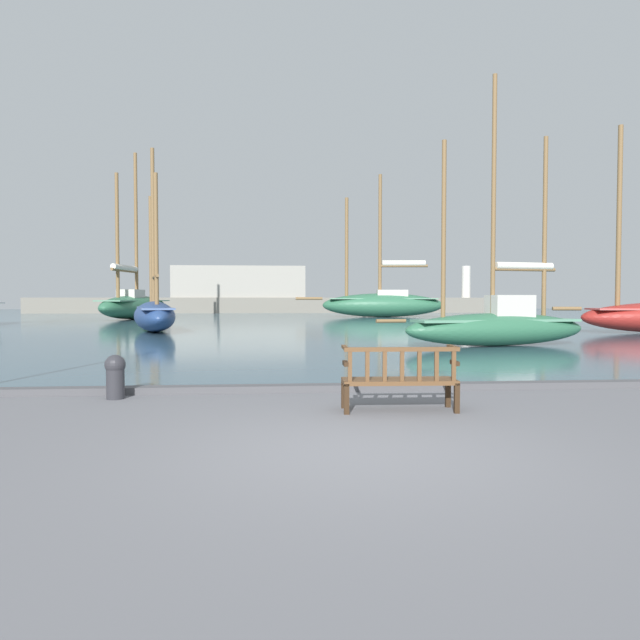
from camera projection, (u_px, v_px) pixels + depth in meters
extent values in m
plane|color=slate|center=(355.00, 451.00, 5.91)|extent=(160.00, 160.00, 0.00)
cube|color=#385666|center=(283.00, 317.00, 49.73)|extent=(100.00, 80.00, 0.08)
cube|color=#4C4C50|center=(323.00, 388.00, 9.75)|extent=(40.00, 0.30, 0.12)
cube|color=#322113|center=(344.00, 394.00, 8.25)|extent=(0.07, 0.07, 0.42)
cube|color=#322113|center=(448.00, 393.00, 8.32)|extent=(0.07, 0.07, 0.42)
cube|color=#322113|center=(347.00, 399.00, 7.80)|extent=(0.07, 0.07, 0.42)
cube|color=#322113|center=(457.00, 398.00, 7.87)|extent=(0.07, 0.07, 0.42)
cube|color=brown|center=(399.00, 381.00, 8.05)|extent=(1.62, 0.58, 0.06)
cube|color=brown|center=(402.00, 349.00, 7.82)|extent=(1.60, 0.11, 0.06)
cube|color=brown|center=(350.00, 367.00, 7.79)|extent=(0.06, 0.04, 0.41)
cube|color=brown|center=(367.00, 367.00, 7.80)|extent=(0.06, 0.04, 0.41)
cube|color=brown|center=(385.00, 366.00, 7.81)|extent=(0.06, 0.04, 0.41)
cube|color=brown|center=(402.00, 366.00, 7.83)|extent=(0.06, 0.04, 0.41)
cube|color=brown|center=(419.00, 366.00, 7.84)|extent=(0.06, 0.04, 0.41)
cube|color=brown|center=(437.00, 366.00, 7.85)|extent=(0.06, 0.04, 0.41)
cube|color=brown|center=(454.00, 366.00, 7.86)|extent=(0.06, 0.04, 0.41)
cube|color=#322113|center=(345.00, 363.00, 7.92)|extent=(0.07, 0.30, 0.06)
cube|color=brown|center=(345.00, 347.00, 8.00)|extent=(0.08, 0.47, 0.04)
cube|color=#322113|center=(455.00, 363.00, 7.99)|extent=(0.07, 0.30, 0.06)
cube|color=brown|center=(453.00, 347.00, 8.07)|extent=(0.08, 0.47, 0.04)
ellipsoid|color=#2D6647|center=(136.00, 307.00, 43.55)|extent=(4.33, 11.42, 1.79)
cube|color=#5B9375|center=(135.00, 301.00, 43.53)|extent=(3.48, 10.00, 0.08)
cube|color=beige|center=(131.00, 295.00, 42.68)|extent=(1.72, 2.24, 0.80)
cylinder|color=brown|center=(136.00, 227.00, 43.60)|extent=(0.26, 0.26, 11.24)
cylinder|color=brown|center=(125.00, 271.00, 41.57)|extent=(0.90, 4.30, 0.21)
cylinder|color=silver|center=(125.00, 268.00, 41.57)|extent=(1.03, 3.90, 0.41)
cylinder|color=brown|center=(151.00, 254.00, 46.72)|extent=(0.26, 0.26, 7.57)
cylinder|color=brown|center=(117.00, 237.00, 40.31)|extent=(0.26, 0.26, 8.99)
ellipsoid|color=#2D6647|center=(497.00, 329.00, 18.33)|extent=(6.48, 2.52, 1.05)
cube|color=#5B9375|center=(497.00, 320.00, 18.32)|extent=(5.67, 2.04, 0.08)
cube|color=beige|center=(510.00, 307.00, 18.42)|extent=(1.52, 1.03, 0.78)
cylinder|color=brown|center=(494.00, 198.00, 18.13)|extent=(0.14, 0.14, 7.76)
cylinder|color=brown|center=(524.00, 269.00, 18.51)|extent=(2.28, 0.51, 0.12)
cylinder|color=silver|center=(524.00, 266.00, 18.51)|extent=(2.07, 0.59, 0.23)
cylinder|color=brown|center=(444.00, 230.00, 17.73)|extent=(0.14, 0.14, 5.57)
cylinder|color=brown|center=(545.00, 228.00, 18.65)|extent=(0.14, 0.14, 5.95)
cylinder|color=brown|center=(391.00, 321.00, 17.39)|extent=(0.96, 0.28, 0.12)
ellipsoid|color=#2D6647|center=(383.00, 305.00, 48.08)|extent=(10.45, 3.91, 2.00)
cube|color=#5B9375|center=(383.00, 299.00, 48.06)|extent=(9.16, 3.06, 0.08)
cube|color=beige|center=(392.00, 294.00, 48.04)|extent=(2.68, 1.84, 0.70)
cylinder|color=brown|center=(380.00, 237.00, 47.88)|extent=(0.29, 0.29, 10.37)
cylinder|color=brown|center=(404.00, 266.00, 47.93)|extent=(4.01, 0.63, 0.23)
cylinder|color=silver|center=(404.00, 263.00, 47.92)|extent=(3.64, 0.82, 0.46)
cylinder|color=brown|center=(347.00, 248.00, 47.96)|extent=(0.29, 0.29, 8.44)
cylinder|color=brown|center=(309.00, 298.00, 48.18)|extent=(2.28, 0.46, 0.23)
ellipsoid|color=navy|center=(154.00, 316.00, 26.76)|extent=(3.67, 7.74, 1.40)
cube|color=#516B9E|center=(154.00, 308.00, 26.74)|extent=(3.00, 6.75, 0.08)
cylinder|color=brown|center=(153.00, 228.00, 26.78)|extent=(0.18, 0.18, 7.45)
cylinder|color=brown|center=(155.00, 277.00, 25.58)|extent=(0.83, 2.67, 0.15)
cylinder|color=brown|center=(151.00, 252.00, 28.77)|extent=(0.18, 0.18, 5.56)
cylinder|color=brown|center=(156.00, 241.00, 24.69)|extent=(0.18, 0.18, 5.83)
cylinder|color=brown|center=(619.00, 217.00, 25.25)|extent=(0.21, 0.21, 8.08)
cylinder|color=brown|center=(567.00, 309.00, 25.50)|extent=(1.27, 0.33, 0.17)
cylinder|color=#2D2D33|center=(115.00, 382.00, 9.01)|extent=(0.28, 0.28, 0.54)
sphere|color=#2D2D33|center=(115.00, 365.00, 9.00)|extent=(0.32, 0.32, 0.32)
cube|color=slate|center=(281.00, 306.00, 62.87)|extent=(54.21, 2.40, 1.77)
cube|color=gray|center=(239.00, 282.00, 62.40)|extent=(14.48, 2.00, 3.46)
cylinder|color=beige|center=(466.00, 282.00, 64.50)|extent=(1.00, 1.00, 3.58)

